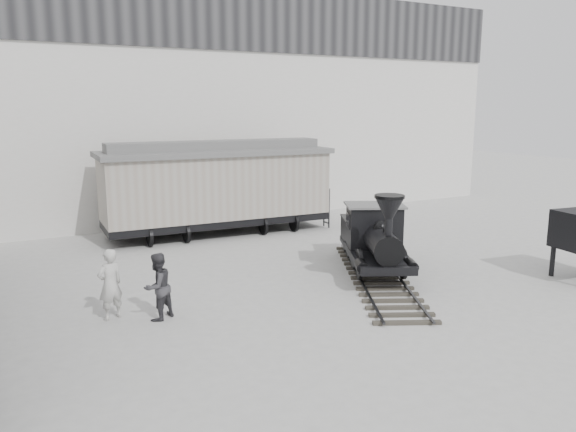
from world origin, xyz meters
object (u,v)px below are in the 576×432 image
locomotive (375,242)px  boxcar (217,186)px  visitor_a (110,284)px  visitor_b (158,287)px

locomotive → boxcar: boxcar is taller
visitor_a → visitor_b: visitor_a is taller
locomotive → visitor_b: (-7.45, -0.65, -0.17)m
boxcar → visitor_b: bearing=-117.4°
visitor_b → locomotive: bearing=155.0°
boxcar → visitor_a: size_ratio=5.30×
locomotive → visitor_a: (-8.53, -0.04, -0.12)m
boxcar → visitor_a: boxcar is taller
visitor_b → boxcar: bearing=-150.1°
boxcar → visitor_b: size_ratio=5.62×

